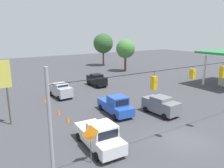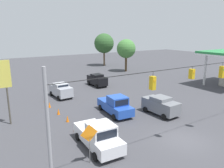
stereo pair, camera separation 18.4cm
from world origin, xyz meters
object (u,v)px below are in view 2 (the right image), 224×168
Objects in this scene: pickup_truck_white_parked_shoulder at (98,136)px; traffic_cone_second at (75,128)px; traffic_cone_fifth at (49,105)px; work_zone_sign at (89,136)px; sedan_silver_withflow_far at (61,90)px; traffic_cone_farthest at (45,99)px; sedan_black_oncoming_deep at (97,80)px; tree_horizon_right at (126,49)px; traffic_cone_nearest at (90,140)px; traffic_cone_third at (67,119)px; pickup_truck_blue_withflow_mid at (115,105)px; sedan_grey_crossing_near at (161,105)px; overhead_signal_span at (191,91)px; traffic_cone_fourth at (58,112)px; tree_horizon_left at (104,43)px.

pickup_truck_white_parked_shoulder is 7.89× the size of traffic_cone_second.
traffic_cone_fifth is 0.24× the size of work_zone_sign.
sedan_silver_withflow_far reaches higher than traffic_cone_farthest.
traffic_cone_second is at bearing 54.89° from sedan_black_oncoming_deep.
tree_horizon_right is (-21.58, -26.34, 4.12)m from pickup_truck_white_parked_shoulder.
work_zone_sign is (1.05, 5.11, 1.65)m from traffic_cone_second.
tree_horizon_right is (-21.94, -25.58, 4.75)m from traffic_cone_nearest.
traffic_cone_second is at bearing 85.43° from traffic_cone_third.
work_zone_sign is (1.11, 15.17, 1.65)m from traffic_cone_farthest.
pickup_truck_blue_withflow_mid reaches higher than traffic_cone_farthest.
traffic_cone_nearest is (9.54, 1.86, -0.68)m from sedan_grey_crossing_near.
work_zone_sign reaches higher than pickup_truck_white_parked_shoulder.
traffic_cone_second is at bearing -5.85° from sedan_grey_crossing_near.
sedan_silver_withflow_far is at bearing -72.84° from pickup_truck_blue_withflow_mid.
pickup_truck_blue_withflow_mid is at bearing 123.12° from traffic_cone_farthest.
tree_horizon_right is at bearing -116.98° from overhead_signal_span.
sedan_silver_withflow_far reaches higher than traffic_cone_nearest.
overhead_signal_span is at bearing 112.77° from traffic_cone_farthest.
traffic_cone_nearest is 2.85m from traffic_cone_second.
traffic_cone_farthest is (0.13, -7.66, 0.00)m from traffic_cone_third.
overhead_signal_span is at bearing 127.25° from traffic_cone_third.
sedan_black_oncoming_deep is 15.49m from tree_horizon_right.
traffic_cone_fourth is 1.00× the size of traffic_cone_farthest.
tree_horizon_right reaches higher than traffic_cone_second.
work_zone_sign is (10.69, 4.12, 0.96)m from sedan_grey_crossing_near.
traffic_cone_third is (-0.19, -2.40, 0.00)m from traffic_cone_second.
overhead_signal_span is 33.02× the size of traffic_cone_nearest.
overhead_signal_span is at bearing 63.02° from tree_horizon_right.
sedan_grey_crossing_near is (-4.14, 2.71, 0.05)m from pickup_truck_blue_withflow_mid.
sedan_black_oncoming_deep is at bearing -147.10° from traffic_cone_fifth.
traffic_cone_farthest is at bearing -90.34° from traffic_cone_second.
sedan_silver_withflow_far is at bearing -127.35° from traffic_cone_fifth.
traffic_cone_fourth is at bearing -96.53° from work_zone_sign.
tree_horizon_right reaches higher than pickup_truck_white_parked_shoulder.
overhead_signal_span is at bearing 104.14° from sedan_silver_withflow_far.
work_zone_sign reaches higher than traffic_cone_third.
tree_horizon_left reaches higher than traffic_cone_second.
pickup_truck_blue_withflow_mid is 8.13m from traffic_cone_fifth.
sedan_black_oncoming_deep is at bearing -90.92° from sedan_grey_crossing_near.
sedan_grey_crossing_near is at bearing 160.29° from traffic_cone_third.
overhead_signal_span is 5.36× the size of sedan_black_oncoming_deep.
overhead_signal_span reaches higher than sedan_silver_withflow_far.
traffic_cone_second is at bearing 55.97° from tree_horizon_left.
pickup_truck_white_parked_shoulder is at bearing 92.55° from traffic_cone_third.
traffic_cone_nearest is at bearing 90.17° from traffic_cone_farthest.
work_zone_sign is at bearing 85.62° from traffic_cone_fifth.
sedan_silver_withflow_far reaches higher than traffic_cone_second.
traffic_cone_farthest is 15.29m from work_zone_sign.
traffic_cone_nearest is at bearing -64.68° from pickup_truck_white_parked_shoulder.
traffic_cone_second is 0.24× the size of work_zone_sign.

